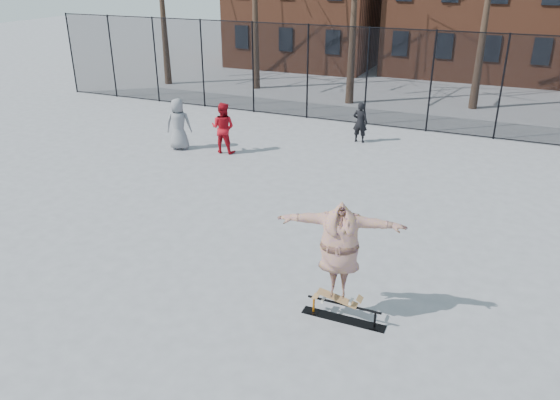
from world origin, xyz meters
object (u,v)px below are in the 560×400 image
at_px(bystander_black, 360,122).
at_px(bystander_red, 223,128).
at_px(bystander_grey, 179,124).
at_px(skate_rail, 344,313).
at_px(skateboard, 337,300).
at_px(skater, 340,254).

bearing_deg(bystander_black, bystander_red, 36.11).
relative_size(bystander_grey, bystander_black, 1.22).
bearing_deg(bystander_black, skate_rail, 103.47).
bearing_deg(bystander_red, skateboard, 126.83).
distance_m(skateboard, bystander_grey, 11.49).
bearing_deg(skateboard, bystander_black, 103.69).
distance_m(bystander_black, bystander_red, 5.22).
bearing_deg(bystander_red, bystander_black, -146.93).
xyz_separation_m(skateboard, skater, (0.00, 0.00, 1.01)).
distance_m(skate_rail, bystander_grey, 11.61).
bearing_deg(bystander_grey, bystander_red, 167.82).
xyz_separation_m(skate_rail, skater, (-0.14, 0.00, 1.28)).
height_order(skater, bystander_grey, skater).
bearing_deg(bystander_black, bystander_grey, 29.70).
bearing_deg(skateboard, skater, 0.00).
relative_size(skate_rail, skater, 0.70).
distance_m(bystander_grey, bystander_red, 1.70).
bearing_deg(bystander_grey, skater, 115.43).
xyz_separation_m(skate_rail, bystander_grey, (-8.68, 7.67, 0.80)).
height_order(skate_rail, bystander_grey, bystander_grey).
bearing_deg(skater, bystander_black, 90.15).
distance_m(skateboard, bystander_black, 11.45).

